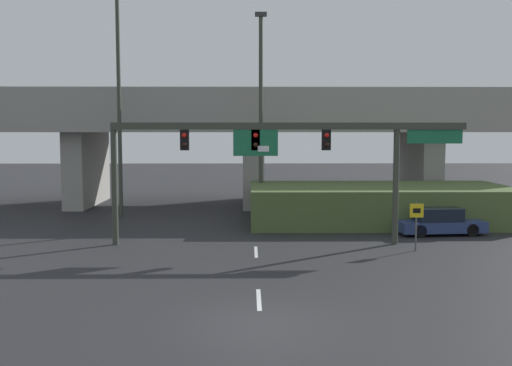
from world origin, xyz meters
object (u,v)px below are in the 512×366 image
object	(u,v)px
highway_light_pole_near	(261,110)
parked_sedan_near_right	(439,222)
speed_limit_sign	(416,219)
highway_light_pole_far	(119,93)
signal_gantry	(279,145)

from	to	relation	value
highway_light_pole_near	parked_sedan_near_right	xyz separation A→B (m)	(8.97, -6.03, -5.87)
speed_limit_sign	highway_light_pole_far	bearing A→B (deg)	145.26
speed_limit_sign	parked_sedan_near_right	xyz separation A→B (m)	(2.35, 4.25, -0.76)
signal_gantry	highway_light_pole_far	bearing A→B (deg)	136.05
speed_limit_sign	highway_light_pole_near	bearing A→B (deg)	122.80
signal_gantry	highway_light_pole_far	xyz separation A→B (m)	(-9.22, 8.89, 2.92)
highway_light_pole_far	parked_sedan_near_right	size ratio (longest dim) A/B	3.17
highway_light_pole_far	highway_light_pole_near	bearing A→B (deg)	-1.57
signal_gantry	highway_light_pole_far	distance (m)	13.14
highway_light_pole_far	parked_sedan_near_right	bearing A→B (deg)	-19.69
highway_light_pole_near	highway_light_pole_far	distance (m)	8.60
signal_gantry	highway_light_pole_near	size ratio (longest dim) A/B	1.33
speed_limit_sign	parked_sedan_near_right	world-z (taller)	speed_limit_sign
signal_gantry	highway_light_pole_near	world-z (taller)	highway_light_pole_near
parked_sedan_near_right	highway_light_pole_far	bearing A→B (deg)	154.86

